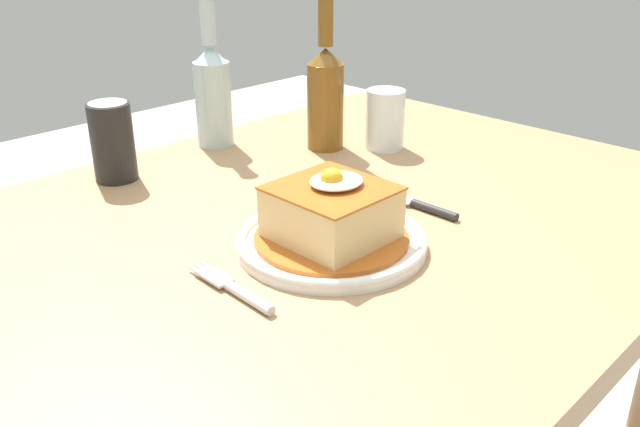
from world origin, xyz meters
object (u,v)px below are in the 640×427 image
object	(u,v)px
knife	(420,205)
soda_can	(113,142)
beer_bottle_amber	(325,93)
fork	(237,291)
drinking_glass	(385,123)
main_plate	(331,240)
beer_bottle_clear	(213,91)

from	to	relation	value
knife	soda_can	xyz separation A→B (m)	(-0.24, 0.41, 0.06)
soda_can	beer_bottle_amber	bearing A→B (deg)	-20.44
fork	drinking_glass	xyz separation A→B (m)	(0.51, 0.21, 0.04)
knife	main_plate	bearing A→B (deg)	176.79
main_plate	fork	bearing A→B (deg)	-177.53
beer_bottle_clear	fork	bearing A→B (deg)	-124.94
beer_bottle_amber	beer_bottle_clear	bearing A→B (deg)	130.06
fork	soda_can	bearing A→B (deg)	77.66
soda_can	drinking_glass	distance (m)	0.46
main_plate	drinking_glass	distance (m)	0.40
knife	beer_bottle_clear	distance (m)	0.45
knife	soda_can	distance (m)	0.48
knife	beer_bottle_clear	bearing A→B (deg)	93.49
beer_bottle_amber	drinking_glass	distance (m)	0.12
beer_bottle_clear	drinking_glass	xyz separation A→B (m)	(0.20, -0.23, -0.05)
beer_bottle_clear	drinking_glass	size ratio (longest dim) A/B	2.53
beer_bottle_amber	drinking_glass	size ratio (longest dim) A/B	2.53
fork	beer_bottle_clear	size ratio (longest dim) A/B	0.53
soda_can	beer_bottle_clear	world-z (taller)	beer_bottle_clear
fork	beer_bottle_amber	world-z (taller)	beer_bottle_amber
main_plate	drinking_glass	xyz separation A→B (m)	(0.35, 0.20, 0.04)
soda_can	beer_bottle_amber	size ratio (longest dim) A/B	0.47
main_plate	soda_can	xyz separation A→B (m)	(-0.07, 0.40, 0.05)
main_plate	beer_bottle_clear	size ratio (longest dim) A/B	0.90
knife	drinking_glass	size ratio (longest dim) A/B	1.57
main_plate	knife	bearing A→B (deg)	-3.21
fork	soda_can	xyz separation A→B (m)	(0.09, 0.41, 0.06)
fork	soda_can	world-z (taller)	soda_can
knife	beer_bottle_clear	xyz separation A→B (m)	(-0.03, 0.44, 0.09)
soda_can	beer_bottle_clear	bearing A→B (deg)	6.51
knife	drinking_glass	world-z (taller)	drinking_glass
soda_can	drinking_glass	xyz separation A→B (m)	(0.42, -0.20, -0.02)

